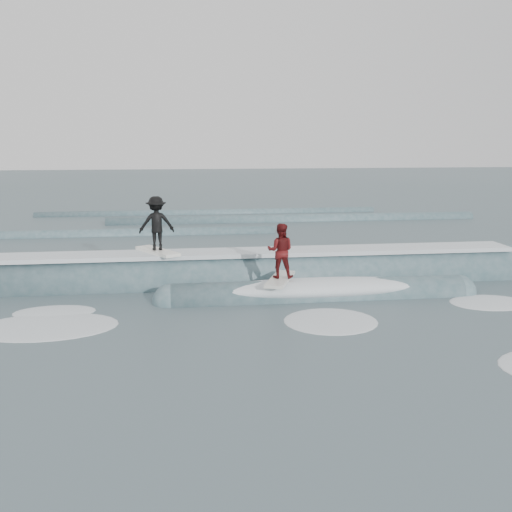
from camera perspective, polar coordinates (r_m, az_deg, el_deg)
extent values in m
plane|color=#374D50|center=(15.89, 1.25, -5.83)|extent=(160.00, 160.00, 0.00)
cylinder|color=#38575F|center=(19.41, -0.38, -2.59)|extent=(21.28, 1.90, 1.90)
cylinder|color=#38575F|center=(17.64, 6.33, -4.13)|extent=(9.00, 1.13, 1.13)
sphere|color=#38575F|center=(17.16, -8.48, -4.63)|extent=(1.13, 1.13, 1.13)
sphere|color=#38575F|center=(19.19, 19.53, -3.45)|extent=(1.13, 1.13, 1.13)
cube|color=silver|center=(19.19, -0.38, 0.36)|extent=(18.00, 1.30, 0.14)
ellipsoid|color=silver|center=(17.56, 6.35, -3.19)|extent=(7.60, 1.30, 0.60)
cube|color=white|center=(19.05, -9.82, 0.47)|extent=(1.54, 1.98, 0.10)
imported|color=black|center=(18.90, -9.92, 3.24)|extent=(1.21, 0.79, 1.76)
cube|color=silver|center=(17.24, 2.43, -2.32)|extent=(1.24, 2.06, 0.10)
imported|color=#500F0F|center=(17.05, 2.46, 0.53)|extent=(0.93, 0.80, 1.65)
ellipsoid|color=silver|center=(15.82, -20.26, -6.65)|extent=(3.69, 2.51, 0.10)
ellipsoid|color=silver|center=(17.04, -19.52, -5.30)|extent=(1.97, 1.34, 0.10)
ellipsoid|color=silver|center=(15.42, 7.45, -6.47)|extent=(2.84, 1.93, 0.10)
ellipsoid|color=silver|center=(18.33, 22.28, -4.34)|extent=(2.55, 1.74, 0.10)
cylinder|color=#38575F|center=(30.05, -19.38, 1.81)|extent=(22.00, 0.70, 0.70)
cylinder|color=#38575F|center=(33.98, 3.96, 3.51)|extent=(22.00, 0.80, 0.80)
cylinder|color=#38575F|center=(37.34, -4.65, 4.22)|extent=(22.00, 0.60, 0.60)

